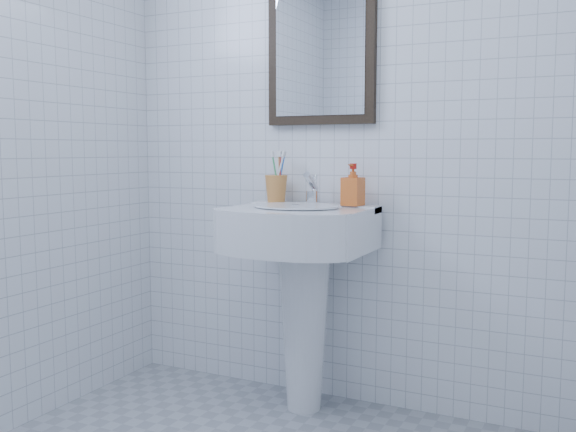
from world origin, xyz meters
The scene contains 6 objects.
wall_back centered at (0.00, 1.20, 1.25)m, with size 2.20×0.02×2.50m, color white.
washbasin centered at (-0.13, 0.99, 0.60)m, with size 0.59×0.43×0.90m.
faucet centered at (-0.13, 1.09, 0.95)m, with size 0.06×0.12×0.14m.
toothbrush_cup centered at (-0.31, 1.11, 0.95)m, with size 0.10×0.10×0.12m, color #C57B35, non-canonical shape.
soap_dispenser centered at (0.06, 1.10, 0.98)m, with size 0.08×0.08×0.18m, color red.
wall_mirror centered at (-0.13, 1.18, 1.55)m, with size 0.50×0.04×0.62m.
Camera 1 is at (1.00, -1.46, 1.13)m, focal length 40.00 mm.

